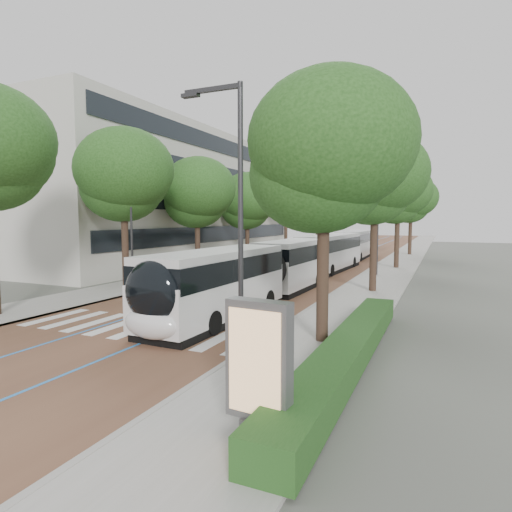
{
  "coord_description": "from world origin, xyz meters",
  "views": [
    {
      "loc": [
        11.75,
        -13.16,
        4.61
      ],
      "look_at": [
        1.51,
        9.94,
        2.4
      ],
      "focal_mm": 30.0,
      "sensor_mm": 36.0,
      "label": 1
    }
  ],
  "objects": [
    {
      "name": "trees_right",
      "position": [
        7.7,
        21.76,
        6.67
      ],
      "size": [
        5.91,
        47.91,
        9.27
      ],
      "color": "black",
      "rests_on": "ground"
    },
    {
      "name": "lamp_post_left",
      "position": [
        -6.1,
        8.0,
        4.12
      ],
      "size": [
        0.14,
        0.14,
        8.0
      ],
      "primitive_type": "cylinder",
      "color": "#2B2B2D",
      "rests_on": "sidewalk_left"
    },
    {
      "name": "bus_queued_0",
      "position": [
        2.51,
        23.43,
        1.62
      ],
      "size": [
        3.06,
        12.5,
        3.2
      ],
      "rotation": [
        0.0,
        0.0,
        -0.04
      ],
      "color": "silver",
      "rests_on": "ground"
    },
    {
      "name": "lane_line_right",
      "position": [
        1.6,
        40.0,
        0.02
      ],
      "size": [
        0.12,
        126.0,
        0.01
      ],
      "primitive_type": "cube",
      "color": "blue",
      "rests_on": "road"
    },
    {
      "name": "road",
      "position": [
        0.0,
        40.0,
        0.01
      ],
      "size": [
        11.0,
        140.0,
        0.02
      ],
      "primitive_type": "cube",
      "color": "brown",
      "rests_on": "ground"
    },
    {
      "name": "kerb_left",
      "position": [
        -5.6,
        40.0,
        0.06
      ],
      "size": [
        0.2,
        140.0,
        0.14
      ],
      "primitive_type": "cube",
      "color": "gray",
      "rests_on": "ground"
    },
    {
      "name": "ad_panel",
      "position": [
        8.39,
        -5.45,
        1.62
      ],
      "size": [
        1.41,
        0.59,
        2.87
      ],
      "rotation": [
        0.0,
        0.0,
        -0.1
      ],
      "color": "#59595B",
      "rests_on": "sidewalk_right"
    },
    {
      "name": "sidewalk_left",
      "position": [
        -7.5,
        40.0,
        0.06
      ],
      "size": [
        4.0,
        140.0,
        0.12
      ],
      "primitive_type": "cube",
      "color": "gray",
      "rests_on": "ground"
    },
    {
      "name": "office_building",
      "position": [
        -19.47,
        28.0,
        7.0
      ],
      "size": [
        18.11,
        40.0,
        14.0
      ],
      "color": "beige",
      "rests_on": "ground"
    },
    {
      "name": "zebra_crossing",
      "position": [
        0.2,
        1.0,
        0.03
      ],
      "size": [
        10.55,
        3.6,
        0.01
      ],
      "color": "silver",
      "rests_on": "ground"
    },
    {
      "name": "streetlight_far",
      "position": [
        6.62,
        22.0,
        4.82
      ],
      "size": [
        1.82,
        0.2,
        8.0
      ],
      "color": "#2B2B2D",
      "rests_on": "sidewalk_right"
    },
    {
      "name": "hedge",
      "position": [
        9.1,
        0.0,
        0.52
      ],
      "size": [
        1.2,
        14.0,
        0.8
      ],
      "primitive_type": "cube",
      "color": "#1B4517",
      "rests_on": "sidewalk_right"
    },
    {
      "name": "sidewalk_right",
      "position": [
        7.5,
        40.0,
        0.06
      ],
      "size": [
        4.0,
        140.0,
        0.12
      ],
      "primitive_type": "cube",
      "color": "gray",
      "rests_on": "ground"
    },
    {
      "name": "ground",
      "position": [
        0.0,
        0.0,
        0.0
      ],
      "size": [
        160.0,
        160.0,
        0.0
      ],
      "primitive_type": "plane",
      "color": "#51544C",
      "rests_on": "ground"
    },
    {
      "name": "streetlight_near",
      "position": [
        6.62,
        -3.0,
        4.82
      ],
      "size": [
        1.82,
        0.2,
        8.0
      ],
      "color": "#2B2B2D",
      "rests_on": "sidewalk_right"
    },
    {
      "name": "kerb_right",
      "position": [
        5.6,
        40.0,
        0.06
      ],
      "size": [
        0.2,
        140.0,
        0.14
      ],
      "primitive_type": "cube",
      "color": "gray",
      "rests_on": "ground"
    },
    {
      "name": "trees_left",
      "position": [
        -7.5,
        24.59,
        6.85
      ],
      "size": [
        6.3,
        61.0,
        10.05
      ],
      "color": "black",
      "rests_on": "ground"
    },
    {
      "name": "lead_bus",
      "position": [
        2.52,
        7.46,
        1.63
      ],
      "size": [
        3.09,
        18.47,
        3.2
      ],
      "rotation": [
        0.0,
        0.0,
        -0.03
      ],
      "color": "black",
      "rests_on": "ground"
    },
    {
      "name": "bus_queued_1",
      "position": [
        2.26,
        36.54,
        1.62
      ],
      "size": [
        2.69,
        12.43,
        3.2
      ],
      "rotation": [
        0.0,
        0.0,
        0.01
      ],
      "color": "silver",
      "rests_on": "ground"
    },
    {
      "name": "lane_line_left",
      "position": [
        -1.6,
        40.0,
        0.02
      ],
      "size": [
        0.12,
        126.0,
        0.01
      ],
      "primitive_type": "cube",
      "color": "blue",
      "rests_on": "road"
    }
  ]
}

